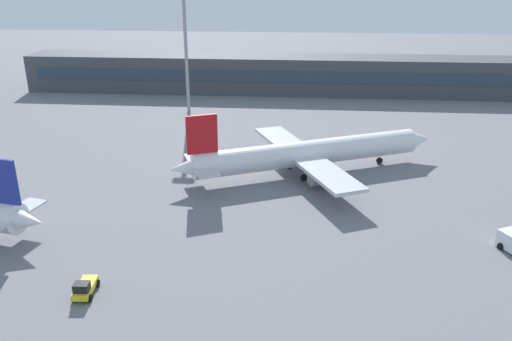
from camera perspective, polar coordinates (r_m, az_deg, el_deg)
ground_plane at (r=72.04m, az=0.15°, el=-2.23°), size 400.00×400.00×0.00m
terminal_building at (r=131.61m, az=2.54°, el=10.65°), size 126.76×12.13×9.00m
airplane_mid at (r=77.57m, az=6.11°, el=1.96°), size 40.23×29.01×10.61m
baggage_tug_yellow at (r=52.29m, az=-18.52°, el=-12.27°), size 2.05×3.71×1.75m
floodlight_tower_west at (r=110.89m, az=-7.90°, el=15.25°), size 3.20×0.80×30.70m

